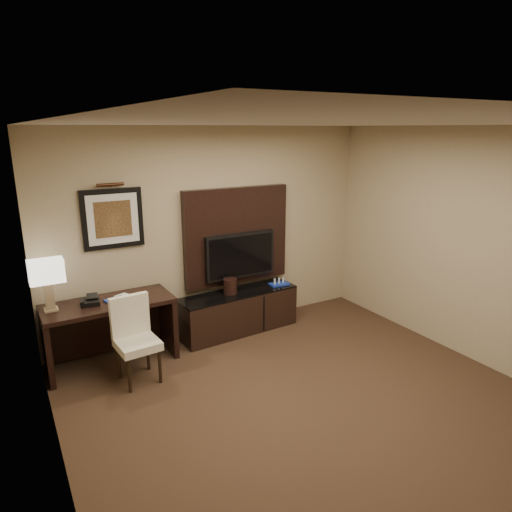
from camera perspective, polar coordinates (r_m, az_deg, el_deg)
floor at (r=4.63m, az=9.11°, el=-19.78°), size 4.50×5.00×0.01m
ceiling at (r=3.78m, az=10.93°, el=15.94°), size 4.50×5.00×0.01m
wall_back at (r=6.06m, az=-5.25°, el=3.08°), size 4.50×0.01×2.70m
wall_left at (r=3.17m, az=-23.84°, el=-10.23°), size 0.01×5.00×2.70m
wall_right at (r=5.67m, az=27.80°, el=0.41°), size 0.01×5.00×2.70m
desk at (r=5.61m, az=-17.68°, el=-9.12°), size 1.45×0.64×0.77m
credenza at (r=6.20m, az=-2.20°, el=-6.97°), size 1.65×0.54×0.56m
tv_wall_panel at (r=6.15m, az=-2.45°, el=2.56°), size 1.50×0.12×1.30m
tv at (r=6.13m, az=-2.00°, el=0.09°), size 1.00×0.08×0.60m
artwork at (r=5.57m, az=-17.49°, el=4.46°), size 0.70×0.04×0.70m
picture_light at (r=5.48m, az=-17.74°, el=8.50°), size 0.04×0.04×0.30m
desk_chair at (r=5.13m, az=-14.60°, el=-10.54°), size 0.46×0.52×0.88m
table_lamp at (r=5.34m, az=-24.57°, el=-3.24°), size 0.40×0.28×0.59m
desk_phone at (r=5.42m, az=-20.02°, el=-5.23°), size 0.23×0.21×0.10m
blue_folder at (r=5.40m, az=-16.70°, el=-5.47°), size 0.31×0.36×0.02m
book at (r=5.46m, az=-16.79°, el=-4.23°), size 0.15×0.08×0.20m
ice_bucket at (r=6.02m, az=-3.26°, el=-3.78°), size 0.19×0.19×0.20m
minibar_tray at (r=6.37m, az=2.89°, el=-3.19°), size 0.28×0.18×0.10m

